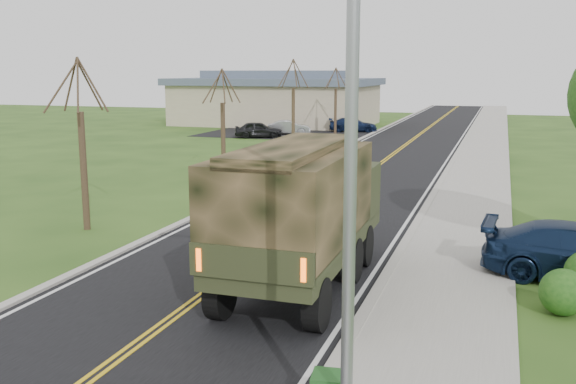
% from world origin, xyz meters
% --- Properties ---
extents(road, '(8.00, 120.00, 0.01)m').
position_xyz_m(road, '(0.00, 40.00, 0.01)').
color(road, black).
rests_on(road, ground).
extents(curb_right, '(0.30, 120.00, 0.12)m').
position_xyz_m(curb_right, '(4.15, 40.00, 0.06)').
color(curb_right, '#9E998E').
rests_on(curb_right, ground).
extents(sidewalk_right, '(3.20, 120.00, 0.10)m').
position_xyz_m(sidewalk_right, '(5.90, 40.00, 0.05)').
color(sidewalk_right, '#9E998E').
rests_on(sidewalk_right, ground).
extents(curb_left, '(0.30, 120.00, 0.10)m').
position_xyz_m(curb_left, '(-4.15, 40.00, 0.05)').
color(curb_left, '#9E998E').
rests_on(curb_left, ground).
extents(street_light, '(1.65, 0.22, 8.00)m').
position_xyz_m(street_light, '(4.90, -0.50, 4.43)').
color(street_light, gray).
rests_on(street_light, ground).
extents(bare_tree_a, '(1.93, 2.26, 6.08)m').
position_xyz_m(bare_tree_a, '(-7.00, 10.00, 2.63)').
color(bare_tree_a, '#38281C').
rests_on(bare_tree_a, ground).
extents(bare_tree_b, '(1.83, 2.14, 5.73)m').
position_xyz_m(bare_tree_b, '(-7.00, 22.00, 2.48)').
color(bare_tree_b, '#38281C').
rests_on(bare_tree_b, ground).
extents(bare_tree_c, '(2.04, 2.39, 6.42)m').
position_xyz_m(bare_tree_c, '(-7.00, 34.00, 2.78)').
color(bare_tree_c, '#38281C').
rests_on(bare_tree_c, ground).
extents(bare_tree_d, '(1.88, 2.20, 5.91)m').
position_xyz_m(bare_tree_d, '(-7.00, 46.00, 2.55)').
color(bare_tree_d, '#38281C').
rests_on(bare_tree_d, ground).
extents(commercial_building, '(25.50, 21.50, 5.65)m').
position_xyz_m(commercial_building, '(-15.98, 55.97, 2.69)').
color(commercial_building, tan).
rests_on(commercial_building, ground).
extents(military_truck, '(2.77, 7.75, 3.85)m').
position_xyz_m(military_truck, '(2.18, 6.40, 2.21)').
color(military_truck, black).
rests_on(military_truck, ground).
extents(suv_champagne, '(2.68, 5.08, 1.36)m').
position_xyz_m(suv_champagne, '(-2.74, 20.57, 0.68)').
color(suv_champagne, tan).
rests_on(suv_champagne, ground).
extents(sedan_silver, '(1.91, 4.23, 1.34)m').
position_xyz_m(sedan_silver, '(-3.00, 27.65, 0.67)').
color(sedan_silver, '#AEAFB3').
rests_on(sedan_silver, ground).
extents(lot_car_dark, '(4.39, 3.00, 1.39)m').
position_xyz_m(lot_car_dark, '(-12.68, 42.00, 0.69)').
color(lot_car_dark, black).
rests_on(lot_car_dark, ground).
extents(lot_car_silver, '(4.06, 2.44, 1.26)m').
position_xyz_m(lot_car_silver, '(-11.16, 45.62, 0.63)').
color(lot_car_silver, '#A8A8AC').
rests_on(lot_car_silver, ground).
extents(lot_car_navy, '(4.77, 2.71, 1.30)m').
position_xyz_m(lot_car_navy, '(-6.29, 50.00, 0.65)').
color(lot_car_navy, '#101D3E').
rests_on(lot_car_navy, ground).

